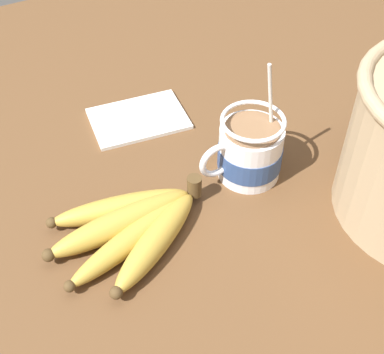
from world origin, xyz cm
name	(u,v)px	position (x,y,z in cm)	size (l,w,h in cm)	color
table	(195,200)	(0.00, 0.00, 1.29)	(133.50, 133.50, 2.57)	brown
coffee_mug	(251,153)	(-8.66, 0.46, 6.77)	(12.55, 9.00, 17.76)	silver
banana_bunch	(133,227)	(10.39, 2.60, 4.29)	(22.43, 16.72, 4.15)	#4C381E
napkin	(136,119)	(0.37, -18.42, 2.87)	(16.01, 12.21, 0.60)	white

